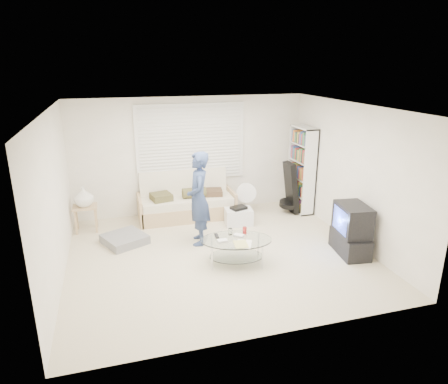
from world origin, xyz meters
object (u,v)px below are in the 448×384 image
object	(u,v)px
futon_sofa	(186,203)
bookshelf	(302,170)
tv_unit	(351,230)
coffee_table	(236,244)

from	to	relation	value
futon_sofa	bookshelf	world-z (taller)	bookshelf
bookshelf	tv_unit	size ratio (longest dim) A/B	2.11
tv_unit	coffee_table	distance (m)	2.01
bookshelf	coffee_table	size ratio (longest dim) A/B	1.45
bookshelf	tv_unit	bearing A→B (deg)	-93.27
bookshelf	tv_unit	xyz separation A→B (m)	(-0.13, -2.19, -0.50)
futon_sofa	tv_unit	world-z (taller)	futon_sofa
futon_sofa	coffee_table	xyz separation A→B (m)	(0.39, -2.25, 0.02)
tv_unit	bookshelf	bearing A→B (deg)	86.73
bookshelf	tv_unit	distance (m)	2.25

